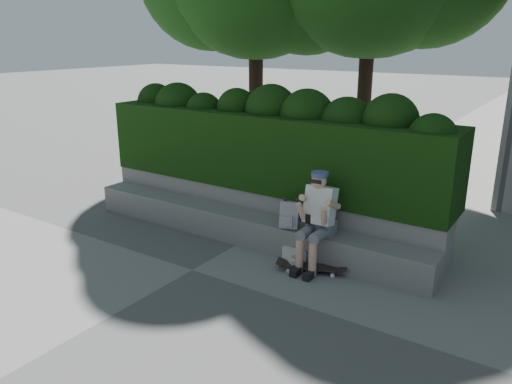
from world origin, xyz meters
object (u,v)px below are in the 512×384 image
Objects in this scene: backpack_plaid at (289,215)px; backpack_ground at (294,257)px; person at (318,216)px; skateboard at (311,267)px.

backpack_plaid reaches higher than backpack_ground.
person is 0.71m from skateboard.
person reaches higher than skateboard.
skateboard is 0.34m from backpack_ground.
skateboard is 2.26× the size of backpack_plaid.
backpack_plaid is at bearing 170.62° from person.
backpack_ground is (0.19, -0.19, -0.54)m from backpack_plaid.
backpack_ground is at bearing -160.59° from person.
backpack_ground is (-0.30, -0.11, -0.64)m from person.
person is 0.72m from backpack_ground.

